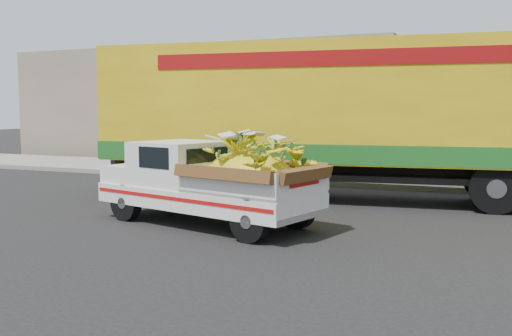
% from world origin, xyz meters
% --- Properties ---
extents(ground, '(100.00, 100.00, 0.00)m').
position_xyz_m(ground, '(0.00, 0.00, 0.00)').
color(ground, black).
rests_on(ground, ground).
extents(curb, '(60.00, 0.25, 0.15)m').
position_xyz_m(curb, '(0.00, 6.80, 0.07)').
color(curb, gray).
rests_on(curb, ground).
extents(sidewalk, '(60.00, 4.00, 0.14)m').
position_xyz_m(sidewalk, '(0.00, 8.90, 0.07)').
color(sidewalk, gray).
rests_on(sidewalk, ground).
extents(building_left, '(18.00, 6.00, 5.00)m').
position_xyz_m(building_left, '(-8.00, 14.80, 2.50)').
color(building_left, gray).
rests_on(building_left, ground).
extents(pickup_truck, '(4.78, 2.71, 1.58)m').
position_xyz_m(pickup_truck, '(-0.13, 0.27, 0.85)').
color(pickup_truck, black).
rests_on(pickup_truck, ground).
extents(semi_trailer, '(12.05, 4.03, 3.80)m').
position_xyz_m(semi_trailer, '(1.07, 4.36, 2.12)').
color(semi_trailer, black).
rests_on(semi_trailer, ground).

